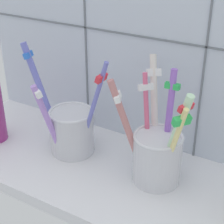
# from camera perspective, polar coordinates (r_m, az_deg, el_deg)

# --- Properties ---
(counter_slab) EXTENTS (0.64, 0.22, 0.02)m
(counter_slab) POSITION_cam_1_polar(r_m,az_deg,el_deg) (0.61, -0.90, -9.56)
(counter_slab) COLOR silver
(counter_slab) RESTS_ON ground
(tile_wall_back) EXTENTS (0.64, 0.02, 0.45)m
(tile_wall_back) POSITION_cam_1_polar(r_m,az_deg,el_deg) (0.61, 4.98, 13.04)
(tile_wall_back) COLOR silver
(tile_wall_back) RESTS_ON ground
(toothbrush_cup_left) EXTENTS (0.16, 0.10, 0.18)m
(toothbrush_cup_left) POSITION_cam_1_polar(r_m,az_deg,el_deg) (0.63, -6.40, -2.44)
(toothbrush_cup_left) COLOR silver
(toothbrush_cup_left) RESTS_ON counter_slab
(toothbrush_cup_right) EXTENTS (0.12, 0.11, 0.18)m
(toothbrush_cup_right) POSITION_cam_1_polar(r_m,az_deg,el_deg) (0.56, 6.94, -6.03)
(toothbrush_cup_right) COLOR silver
(toothbrush_cup_right) RESTS_ON counter_slab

